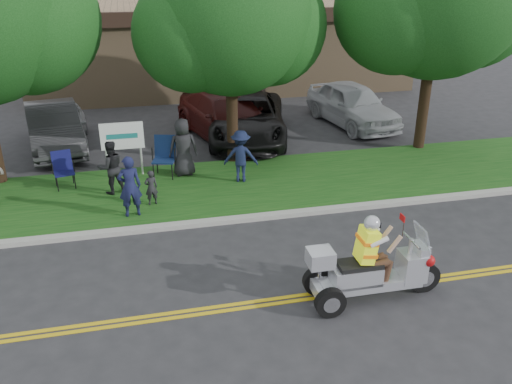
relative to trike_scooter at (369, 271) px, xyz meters
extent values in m
plane|color=#28282B|center=(-1.65, 0.81, -0.64)|extent=(120.00, 120.00, 0.00)
cube|color=gold|center=(-1.65, 0.23, -0.63)|extent=(60.00, 0.10, 0.01)
cube|color=gold|center=(-1.65, 0.39, -0.63)|extent=(60.00, 0.10, 0.01)
cube|color=#A8A89E|center=(-1.65, 3.86, -0.58)|extent=(60.00, 0.25, 0.12)
cube|color=#134612|center=(-1.65, 6.01, -0.58)|extent=(60.00, 4.00, 0.10)
cube|color=#9E7F5B|center=(0.35, 19.81, 1.36)|extent=(18.00, 8.00, 4.00)
cube|color=black|center=(0.35, 15.76, 3.06)|extent=(18.00, 0.30, 0.60)
sphere|color=#123E11|center=(-6.80, 8.11, 3.95)|extent=(4.05, 4.05, 4.05)
cylinder|color=#332114|center=(-1.15, 8.01, 1.46)|extent=(0.36, 0.36, 4.20)
sphere|color=#123E11|center=(-1.15, 8.01, 4.01)|extent=(4.80, 4.80, 4.80)
sphere|color=#123E11|center=(0.05, 8.31, 3.56)|extent=(3.60, 3.60, 3.60)
sphere|color=#123E11|center=(-2.35, 7.81, 3.49)|extent=(3.36, 3.36, 3.36)
cylinder|color=#332114|center=(5.35, 7.81, 1.74)|extent=(0.36, 0.36, 4.76)
sphere|color=#123E11|center=(6.75, 8.11, 4.12)|extent=(4.20, 4.20, 4.20)
sphere|color=#123E11|center=(3.95, 7.61, 4.04)|extent=(3.92, 3.92, 3.92)
cylinder|color=silver|center=(-5.05, 7.41, -0.09)|extent=(0.06, 0.06, 1.10)
cylinder|color=silver|center=(-4.05, 7.41, -0.09)|extent=(0.06, 0.06, 1.10)
cube|color=white|center=(-4.55, 7.41, 0.71)|extent=(1.25, 0.06, 0.80)
cylinder|color=black|center=(1.21, -0.01, -0.32)|extent=(0.64, 0.15, 0.64)
cylinder|color=black|center=(-0.91, -0.37, -0.34)|extent=(0.60, 0.16, 0.59)
cylinder|color=black|center=(-0.90, 0.39, -0.34)|extent=(0.60, 0.16, 0.59)
cube|color=silver|center=(0.05, 0.00, -0.28)|extent=(2.02, 0.51, 0.19)
cube|color=silver|center=(-0.27, 0.00, -0.06)|extent=(0.96, 0.50, 0.37)
cube|color=black|center=(-0.22, 0.00, 0.17)|extent=(0.85, 0.45, 0.11)
cube|color=silver|center=(0.90, -0.01, 0.00)|extent=(0.48, 0.51, 0.58)
cube|color=silver|center=(1.04, -0.01, 0.61)|extent=(0.21, 0.49, 0.52)
cube|color=silver|center=(-1.01, 0.01, 0.42)|extent=(0.48, 0.45, 0.32)
sphere|color=#B20C0F|center=(1.14, -0.16, 0.19)|extent=(0.23, 0.23, 0.23)
cube|color=#EBFF1A|center=(-0.10, 0.00, 0.59)|extent=(0.37, 0.43, 0.69)
sphere|color=silver|center=(-0.04, 0.00, 1.04)|extent=(0.31, 0.31, 0.31)
cylinder|color=black|center=(-6.42, 6.61, -0.32)|extent=(0.03, 0.03, 0.43)
cylinder|color=black|center=(-5.96, 6.71, -0.32)|extent=(0.03, 0.03, 0.43)
cylinder|color=black|center=(-6.51, 7.03, -0.32)|extent=(0.03, 0.03, 0.43)
cylinder|color=black|center=(-6.05, 7.13, -0.32)|extent=(0.03, 0.03, 0.43)
cube|color=#10124E|center=(-6.23, 6.87, -0.09)|extent=(0.63, 0.59, 0.04)
cube|color=#10124E|center=(-6.28, 7.10, 0.21)|extent=(0.56, 0.27, 0.59)
cylinder|color=black|center=(-3.74, 6.88, -0.28)|extent=(0.03, 0.03, 0.51)
cylinder|color=black|center=(-3.21, 6.73, -0.28)|extent=(0.03, 0.03, 0.51)
cylinder|color=black|center=(-3.61, 7.37, -0.28)|extent=(0.03, 0.03, 0.51)
cylinder|color=black|center=(-3.08, 7.22, -0.28)|extent=(0.03, 0.03, 0.51)
cube|color=#10234E|center=(-3.41, 7.05, -0.02)|extent=(0.76, 0.72, 0.05)
cube|color=#10234E|center=(-3.34, 7.32, 0.33)|extent=(0.66, 0.35, 0.68)
imported|color=#171A40|center=(-4.42, 4.62, 0.27)|extent=(0.63, 0.45, 1.60)
imported|color=black|center=(-4.91, 6.19, 0.22)|extent=(0.86, 0.74, 1.51)
imported|color=#151D3B|center=(-1.25, 6.22, 0.23)|extent=(1.10, 0.80, 1.54)
imported|color=black|center=(-2.82, 7.07, 0.34)|extent=(0.87, 0.58, 1.74)
imported|color=#232326|center=(-3.89, 5.18, -0.05)|extent=(0.39, 0.30, 0.96)
imported|color=#B5B6BD|center=(-6.65, 11.03, 0.07)|extent=(1.96, 4.25, 1.41)
imported|color=#333336|center=(-6.87, 10.71, 0.14)|extent=(2.46, 4.94, 1.55)
imported|color=black|center=(-0.15, 10.27, 0.14)|extent=(3.75, 6.06, 1.57)
imported|color=#43110F|center=(-0.85, 10.52, 0.17)|extent=(3.69, 5.98, 1.62)
imported|color=#A4A7AB|center=(4.20, 11.10, 0.19)|extent=(2.65, 5.07, 1.65)
camera|label=1|loc=(-4.16, -8.21, 5.65)|focal=38.00mm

